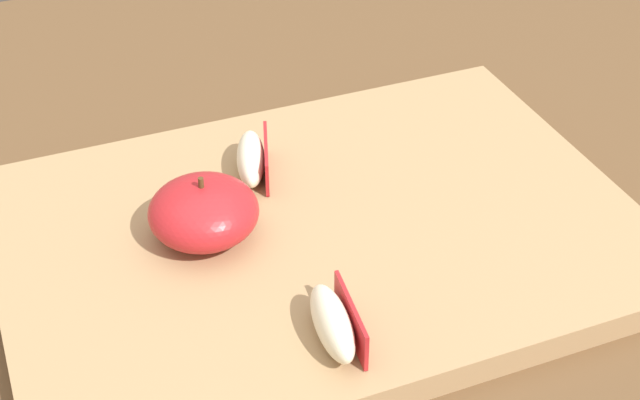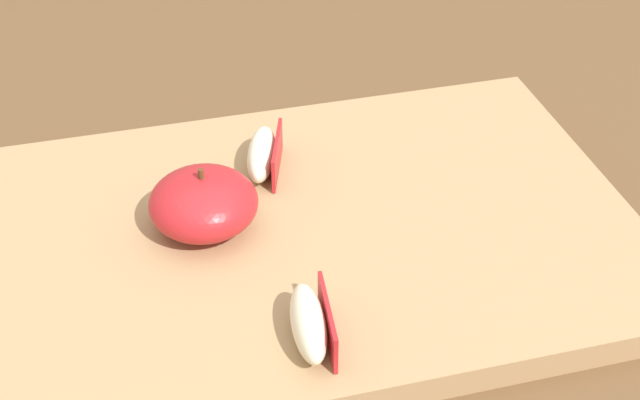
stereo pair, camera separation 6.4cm
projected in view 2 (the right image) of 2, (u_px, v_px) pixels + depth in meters
The scene contains 5 objects.
dining_table at pixel (397, 294), 0.75m from camera, with size 1.47×0.92×0.73m.
cutting_board at pixel (320, 235), 0.66m from camera, with size 0.43×0.31×0.02m.
apple_half_skin_up at pixel (203, 203), 0.63m from camera, with size 0.07×0.07×0.05m.
apple_wedge_near_knife at pixel (310, 323), 0.55m from camera, with size 0.03×0.06×0.03m.
apple_wedge_front at pixel (263, 154), 0.69m from camera, with size 0.04×0.07×0.03m.
Camera 2 is at (-0.20, -0.52, 1.15)m, focal length 53.60 mm.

